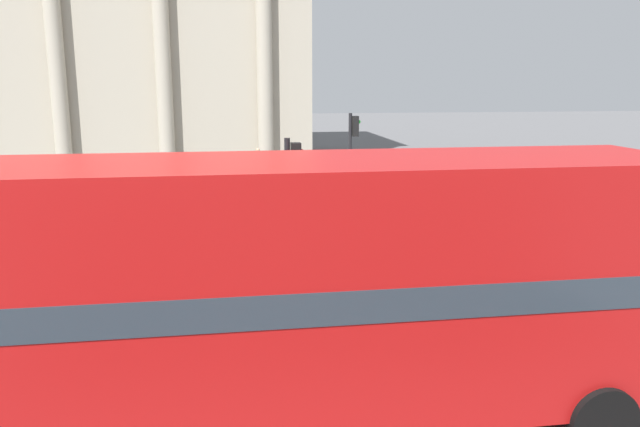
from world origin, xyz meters
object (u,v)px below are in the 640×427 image
object	(u,v)px
car_white	(239,176)
pedestrian_blue	(43,179)
pedestrian_yellow	(210,167)
traffic_light_near	(291,206)
double_decker_bus	(293,286)
traffic_light_mid	(352,155)
pedestrian_grey	(298,217)
pedestrian_black	(258,161)
car_silver	(42,226)

from	to	relation	value
car_white	pedestrian_blue	size ratio (longest dim) A/B	2.32
pedestrian_yellow	traffic_light_near	bearing A→B (deg)	-113.85
double_decker_bus	car_white	size ratio (longest dim) A/B	2.68
traffic_light_mid	pedestrian_yellow	world-z (taller)	traffic_light_mid
double_decker_bus	pedestrian_grey	world-z (taller)	double_decker_bus
pedestrian_grey	traffic_light_mid	bearing A→B (deg)	107.32
pedestrian_blue	pedestrian_black	bearing A→B (deg)	2.63
car_white	pedestrian_yellow	world-z (taller)	pedestrian_yellow
traffic_light_mid	pedestrian_grey	bearing A→B (deg)	-132.88
double_decker_bus	traffic_light_mid	world-z (taller)	double_decker_bus
traffic_light_near	pedestrian_black	bearing A→B (deg)	88.70
car_white	pedestrian_blue	world-z (taller)	pedestrian_blue
pedestrian_yellow	pedestrian_grey	world-z (taller)	pedestrian_grey
car_white	double_decker_bus	bearing A→B (deg)	28.29
pedestrian_yellow	double_decker_bus	bearing A→B (deg)	-116.01
double_decker_bus	pedestrian_yellow	xyz separation A→B (m)	(-1.64, 23.19, -1.38)
pedestrian_black	double_decker_bus	bearing A→B (deg)	-143.89
traffic_light_mid	pedestrian_black	distance (m)	13.15
traffic_light_near	car_silver	distance (m)	10.68
car_white	pedestrian_grey	world-z (taller)	pedestrian_grey
traffic_light_mid	pedestrian_blue	bearing A→B (deg)	150.03
traffic_light_near	double_decker_bus	bearing A→B (deg)	-95.85
car_white	pedestrian_blue	bearing A→B (deg)	-49.54
car_silver	car_white	xyz separation A→B (m)	(6.50, 9.68, 0.00)
double_decker_bus	pedestrian_yellow	distance (m)	23.29
car_silver	pedestrian_black	world-z (taller)	pedestrian_black
pedestrian_black	pedestrian_blue	bearing A→B (deg)	159.18
car_silver	car_white	world-z (taller)	same
pedestrian_yellow	car_white	bearing A→B (deg)	-79.03
car_silver	pedestrian_blue	distance (m)	8.02
pedestrian_blue	car_silver	bearing A→B (deg)	-104.25
traffic_light_near	pedestrian_blue	size ratio (longest dim) A/B	2.25
pedestrian_grey	car_silver	bearing A→B (deg)	-131.15
traffic_light_near	pedestrian_black	size ratio (longest dim) A/B	2.48
car_silver	pedestrian_black	bearing A→B (deg)	113.38
double_decker_bus	pedestrian_black	world-z (taller)	double_decker_bus
car_white	pedestrian_yellow	xyz separation A→B (m)	(-1.42, 1.63, 0.23)
traffic_light_mid	pedestrian_grey	distance (m)	3.61
pedestrian_black	pedestrian_blue	size ratio (longest dim) A/B	0.91
car_silver	pedestrian_grey	bearing A→B (deg)	41.46
traffic_light_near	pedestrian_grey	xyz separation A→B (m)	(0.85, 6.09, -1.58)
pedestrian_yellow	pedestrian_blue	distance (m)	7.88
car_white	pedestrian_black	xyz separation A→B (m)	(1.13, 3.85, 0.24)
double_decker_bus	car_white	distance (m)	21.62
traffic_light_near	traffic_light_mid	size ratio (longest dim) A/B	0.98
pedestrian_grey	pedestrian_blue	distance (m)	13.68
car_white	traffic_light_mid	bearing A→B (deg)	50.22
traffic_light_mid	car_white	xyz separation A→B (m)	(-3.70, 8.93, -1.98)
car_silver	pedestrian_blue	world-z (taller)	pedestrian_blue
pedestrian_yellow	pedestrian_blue	xyz separation A→B (m)	(-7.04, -3.55, 0.12)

